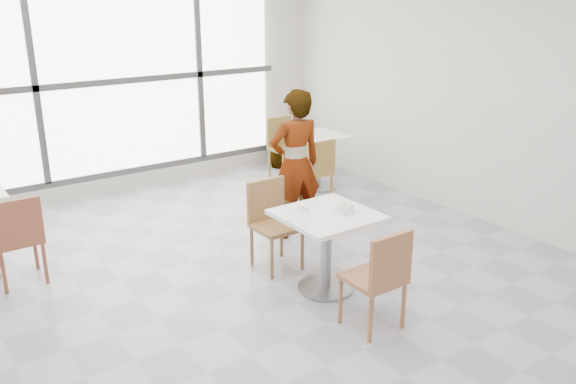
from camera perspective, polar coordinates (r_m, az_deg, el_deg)
floor at (r=5.69m, az=-1.76°, el=-8.77°), size 7.00×7.00×0.00m
wall_back at (r=8.28m, az=-15.62°, el=10.25°), size 6.00×0.00×6.00m
wall_right at (r=7.23m, az=18.58°, el=8.83°), size 0.00×7.00×7.00m
window at (r=8.22m, az=-15.46°, el=10.21°), size 4.60×0.07×2.52m
main_table at (r=5.39m, az=3.69°, el=-4.31°), size 0.80×0.80×0.75m
chair_near at (r=4.81m, az=8.81°, el=-7.76°), size 0.42×0.42×0.87m
chair_far at (r=5.88m, az=-1.54°, el=-2.47°), size 0.42×0.42×0.87m
oatmeal_bowl at (r=5.33m, az=5.41°, el=-1.46°), size 0.21×0.21×0.10m
coffee_cup at (r=5.31m, az=1.25°, el=-1.61°), size 0.16×0.13×0.07m
person at (r=6.49m, az=0.70°, el=2.63°), size 0.65×0.47×1.65m
bg_table_right at (r=8.23m, az=2.81°, el=3.66°), size 0.70×0.70×0.75m
bg_chair_left_near at (r=6.01m, az=-24.38°, el=-3.75°), size 0.42×0.42×0.87m
bg_chair_right_near at (r=7.51m, az=2.66°, el=2.29°), size 0.42×0.42×0.87m
bg_chair_right_far at (r=8.75m, az=-0.46°, el=4.69°), size 0.42×0.42×0.87m
plant_right at (r=9.26m, az=-0.80°, el=4.42°), size 0.40×0.40×0.67m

